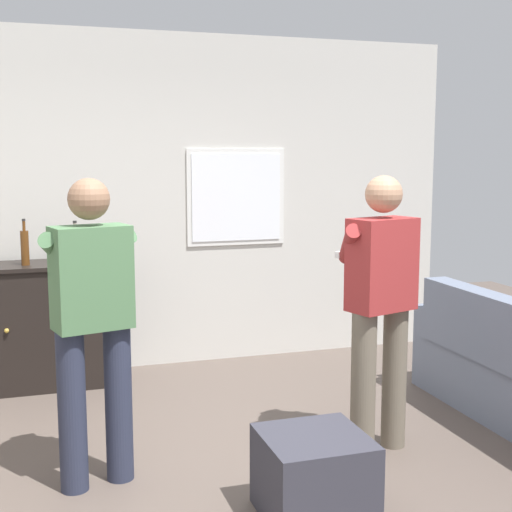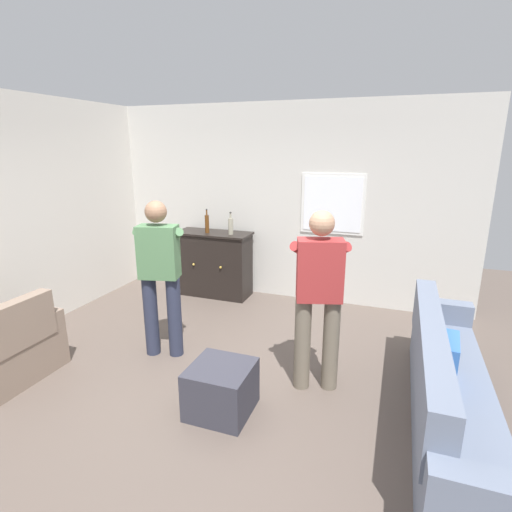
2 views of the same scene
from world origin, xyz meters
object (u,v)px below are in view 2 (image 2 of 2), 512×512
(bottle_wine_green, at_px, (207,223))
(person_standing_right, at_px, (319,293))
(sideboard_cabinet, at_px, (214,264))
(bottle_liquor_amber, at_px, (231,226))
(person_standing_left, at_px, (160,272))
(ottoman, at_px, (221,389))
(couch, at_px, (447,391))
(armchair, at_px, (9,351))

(bottle_wine_green, height_order, person_standing_right, person_standing_right)
(person_standing_right, bearing_deg, sideboard_cabinet, 135.98)
(sideboard_cabinet, height_order, bottle_liquor_amber, bottle_liquor_amber)
(person_standing_left, bearing_deg, person_standing_right, -1.92)
(ottoman, distance_m, person_standing_left, 1.42)
(sideboard_cabinet, xyz_separation_m, bottle_wine_green, (-0.07, -0.06, 0.62))
(couch, xyz_separation_m, sideboard_cabinet, (-3.04, 2.12, 0.16))
(ottoman, bearing_deg, sideboard_cabinet, 116.76)
(bottle_wine_green, xyz_separation_m, ottoman, (1.34, -2.47, -0.90))
(couch, height_order, person_standing_left, person_standing_left)
(armchair, relative_size, person_standing_right, 0.52)
(couch, relative_size, ottoman, 5.07)
(couch, bearing_deg, person_standing_right, 168.08)
(couch, height_order, person_standing_right, person_standing_right)
(armchair, height_order, sideboard_cabinet, sideboard_cabinet)
(armchair, bearing_deg, bottle_wine_green, 73.77)
(armchair, distance_m, ottoman, 2.15)
(bottle_liquor_amber, bearing_deg, bottle_wine_green, -177.94)
(person_standing_left, xyz_separation_m, person_standing_right, (1.68, -0.06, 0.00))
(armchair, xyz_separation_m, bottle_wine_green, (0.79, 2.71, 0.82))
(bottle_liquor_amber, distance_m, person_standing_right, 2.48)
(armchair, bearing_deg, sideboard_cabinet, 72.84)
(bottle_wine_green, relative_size, person_standing_right, 0.21)
(couch, height_order, armchair, couch)
(bottle_wine_green, distance_m, person_standing_left, 1.82)
(couch, bearing_deg, bottle_liquor_amber, 142.85)
(person_standing_left, relative_size, person_standing_right, 1.00)
(ottoman, relative_size, person_standing_left, 0.31)
(bottle_wine_green, bearing_deg, bottle_liquor_amber, 2.06)
(bottle_liquor_amber, bearing_deg, couch, -37.15)
(couch, relative_size, person_standing_left, 1.55)
(ottoman, xyz_separation_m, person_standing_left, (-1.00, 0.70, 0.73))
(person_standing_left, distance_m, person_standing_right, 1.68)
(bottle_liquor_amber, relative_size, person_standing_left, 0.19)
(bottle_liquor_amber, bearing_deg, person_standing_right, -48.22)
(couch, distance_m, person_standing_right, 1.27)
(armchair, relative_size, ottoman, 1.72)
(bottle_wine_green, relative_size, person_standing_left, 0.21)
(couch, xyz_separation_m, bottle_wine_green, (-3.11, 2.06, 0.78))
(couch, relative_size, sideboard_cabinet, 2.30)
(bottle_wine_green, relative_size, ottoman, 0.68)
(ottoman, height_order, person_standing_right, person_standing_right)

